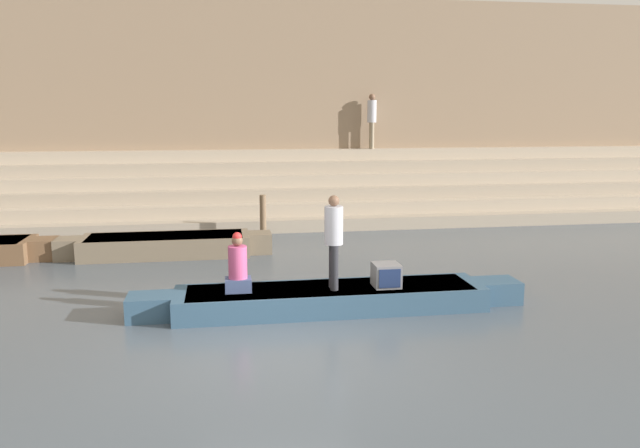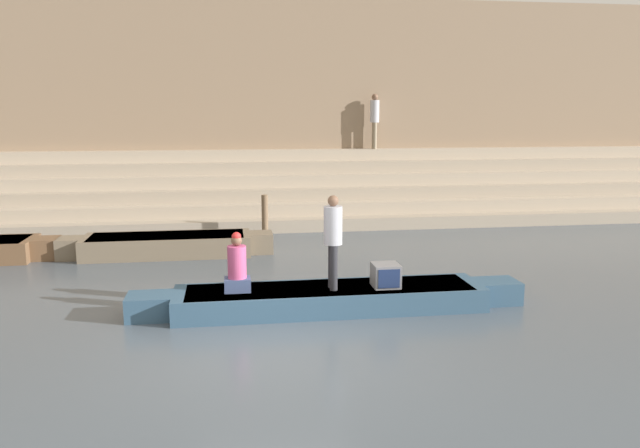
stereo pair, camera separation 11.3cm
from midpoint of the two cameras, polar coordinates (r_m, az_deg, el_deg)
The scene contains 10 objects.
ground_plane at distance 9.25m, azimuth -3.69°, elevation -11.37°, with size 120.00×120.00×0.00m, color #4C5660.
ghat_steps at distance 19.61m, azimuth -6.36°, elevation 2.53°, with size 36.00×3.38×2.17m.
back_wall at distance 21.25m, azimuth -6.69°, elevation 10.42°, with size 34.20×1.28×7.03m.
rowboat_main at distance 10.91m, azimuth 1.22°, elevation -6.74°, with size 6.86×1.29×0.40m.
person_standing at distance 10.55m, azimuth 1.50°, elevation -1.04°, with size 0.32×0.32×1.62m.
person_rowing at distance 10.62m, azimuth -7.28°, elevation -3.97°, with size 0.44×0.35×1.02m.
tv_set at distance 10.91m, azimuth 6.32°, elevation -4.68°, with size 0.46×0.48×0.40m.
moored_boat_shore at distance 15.37m, azimuth -13.55°, elevation -1.84°, with size 5.02×1.27×0.49m.
mooring_post at distance 16.92m, azimuth -4.87°, elevation 0.67°, with size 0.17×0.17×1.19m, color brown.
person_on_steps at distance 20.94m, azimuth 5.17°, elevation 9.74°, with size 0.30×0.30×1.80m.
Camera 2 is at (-0.62, -8.58, 3.41)m, focal length 35.00 mm.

